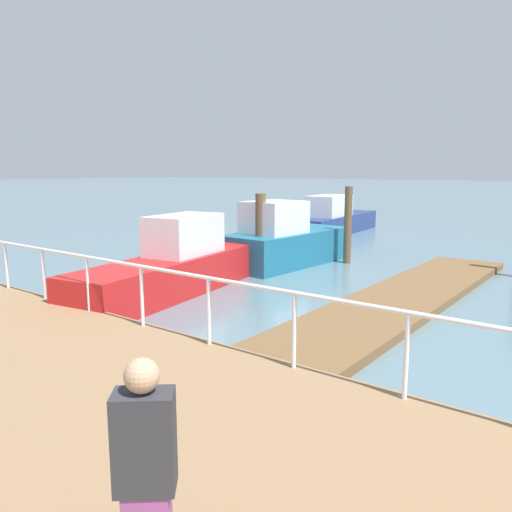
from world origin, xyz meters
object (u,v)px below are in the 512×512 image
moored_boat_4 (333,220)px  pedestrian_0 (146,481)px  moored_boat_2 (177,266)px  moored_boat_1 (285,241)px

moored_boat_4 → pedestrian_0: pedestrian_0 is taller
moored_boat_4 → pedestrian_0: bearing=-154.3°
pedestrian_0 → moored_boat_4: bearing=25.7°
moored_boat_2 → pedestrian_0: bearing=-135.0°
moored_boat_1 → pedestrian_0: moored_boat_1 is taller
moored_boat_2 → moored_boat_4: size_ratio=0.94×
pedestrian_0 → moored_boat_1: bearing=30.3°
moored_boat_1 → pedestrian_0: size_ratio=3.05×
moored_boat_1 → moored_boat_2: (-4.76, 0.10, -0.11)m
moored_boat_1 → moored_boat_4: bearing=18.5°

